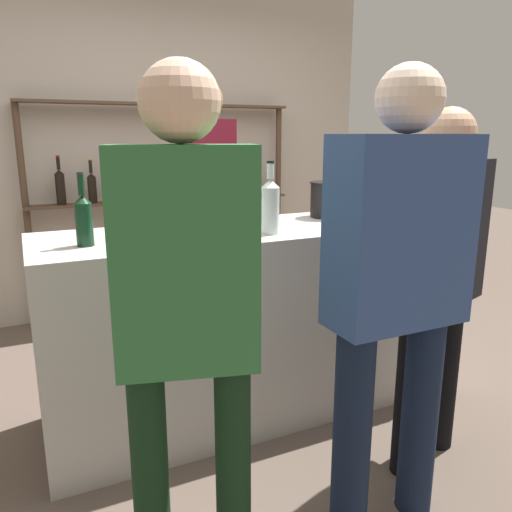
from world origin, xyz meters
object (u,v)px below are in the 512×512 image
at_px(counter_bottle_0, 397,200).
at_px(counter_bottle_5, 84,219).
at_px(counter_bottle_2, 230,203).
at_px(wine_glass, 204,214).
at_px(customer_right, 438,268).
at_px(counter_bottle_3, 184,203).
at_px(counter_bottle_4, 392,191).
at_px(counter_bottle_1, 270,205).
at_px(customer_center, 397,279).
at_px(customer_left, 187,307).
at_px(server_behind_counter, 207,192).
at_px(ice_bucket, 330,199).

distance_m(counter_bottle_0, counter_bottle_5, 1.61).
relative_size(counter_bottle_0, counter_bottle_2, 0.92).
distance_m(wine_glass, customer_right, 1.07).
bearing_deg(counter_bottle_3, wine_glass, -72.54).
relative_size(counter_bottle_3, counter_bottle_4, 1.03).
distance_m(counter_bottle_1, customer_center, 0.84).
distance_m(counter_bottle_4, customer_right, 0.96).
bearing_deg(customer_left, counter_bottle_2, -13.75).
relative_size(counter_bottle_5, customer_center, 0.19).
xyz_separation_m(counter_bottle_5, server_behind_counter, (0.90, 0.95, -0.02)).
height_order(counter_bottle_2, customer_center, customer_center).
relative_size(customer_right, customer_left, 0.95).
bearing_deg(customer_center, counter_bottle_5, 45.42).
bearing_deg(counter_bottle_0, counter_bottle_3, 168.26).
bearing_deg(counter_bottle_5, wine_glass, -3.63).
bearing_deg(customer_center, counter_bottle_0, -39.94).
height_order(counter_bottle_4, ice_bucket, counter_bottle_4).
height_order(counter_bottle_5, wine_glass, counter_bottle_5).
bearing_deg(counter_bottle_3, ice_bucket, 6.11).
relative_size(counter_bottle_1, counter_bottle_2, 0.95).
height_order(counter_bottle_1, customer_center, customer_center).
distance_m(counter_bottle_4, counter_bottle_5, 1.79).
height_order(counter_bottle_1, counter_bottle_5, counter_bottle_1).
xyz_separation_m(counter_bottle_0, counter_bottle_3, (-1.12, 0.23, 0.02)).
xyz_separation_m(wine_glass, customer_right, (0.82, -0.65, -0.20)).
relative_size(counter_bottle_2, customer_right, 0.23).
xyz_separation_m(wine_glass, server_behind_counter, (0.37, 0.98, -0.01)).
distance_m(counter_bottle_4, customer_left, 1.93).
distance_m(wine_glass, server_behind_counter, 1.05).
xyz_separation_m(counter_bottle_0, customer_center, (-0.68, -0.81, -0.15)).
bearing_deg(counter_bottle_5, server_behind_counter, 46.52).
distance_m(counter_bottle_2, customer_center, 1.02).
bearing_deg(server_behind_counter, counter_bottle_0, 44.35).
height_order(counter_bottle_2, customer_right, customer_right).
bearing_deg(ice_bucket, counter_bottle_5, -171.16).
relative_size(counter_bottle_4, server_behind_counter, 0.20).
relative_size(server_behind_counter, customer_left, 1.09).
relative_size(counter_bottle_3, counter_bottle_5, 1.20).
height_order(counter_bottle_3, ice_bucket, counter_bottle_3).
bearing_deg(ice_bucket, counter_bottle_2, -167.49).
xyz_separation_m(counter_bottle_3, wine_glass, (0.05, -0.15, -0.04)).
height_order(counter_bottle_0, counter_bottle_2, counter_bottle_2).
height_order(counter_bottle_3, wine_glass, counter_bottle_3).
bearing_deg(customer_left, ice_bucket, -32.39).
height_order(ice_bucket, customer_right, customer_right).
distance_m(counter_bottle_0, counter_bottle_3, 1.15).
xyz_separation_m(counter_bottle_2, counter_bottle_4, (1.08, 0.07, 0.00)).
xyz_separation_m(counter_bottle_4, server_behind_counter, (-0.88, 0.81, -0.04)).
xyz_separation_m(counter_bottle_0, ice_bucket, (-0.21, 0.33, -0.03)).
xyz_separation_m(counter_bottle_4, ice_bucket, (-0.39, 0.08, -0.04)).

